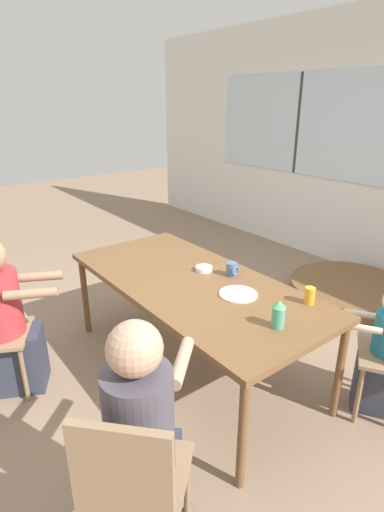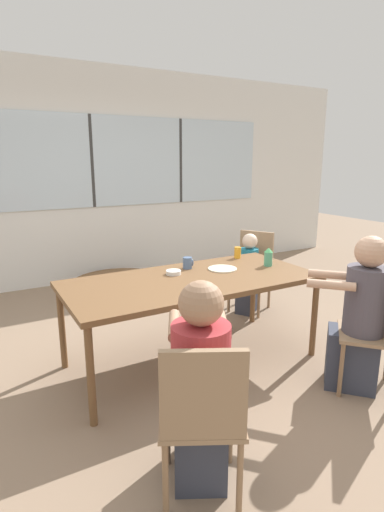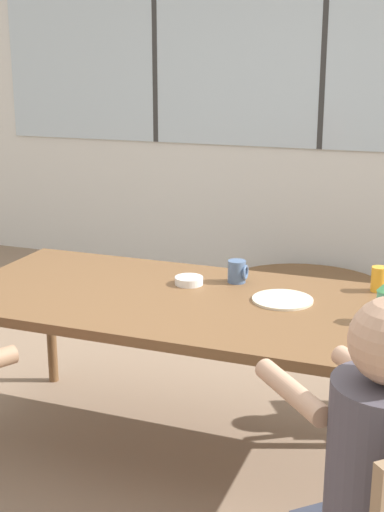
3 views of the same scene
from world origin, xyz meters
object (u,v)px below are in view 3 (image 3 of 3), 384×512
(coffee_mug, at_px, (237,272))
(bowl_white_shallow, at_px, (189,281))
(folded_table_stack, at_px, (304,299))
(juice_glass, at_px, (379,279))

(coffee_mug, height_order, bowl_white_shallow, coffee_mug)
(folded_table_stack, bearing_deg, coffee_mug, -88.66)
(juice_glass, bearing_deg, bowl_white_shallow, -165.98)
(juice_glass, relative_size, bowl_white_shallow, 0.87)
(coffee_mug, distance_m, folded_table_stack, 1.83)
(juice_glass, height_order, bowl_white_shallow, juice_glass)
(juice_glass, relative_size, folded_table_stack, 0.09)
(coffee_mug, distance_m, bowl_white_shallow, 0.22)
(juice_glass, xyz_separation_m, bowl_white_shallow, (-0.78, -0.19, -0.04))
(bowl_white_shallow, bearing_deg, coffee_mug, 28.24)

